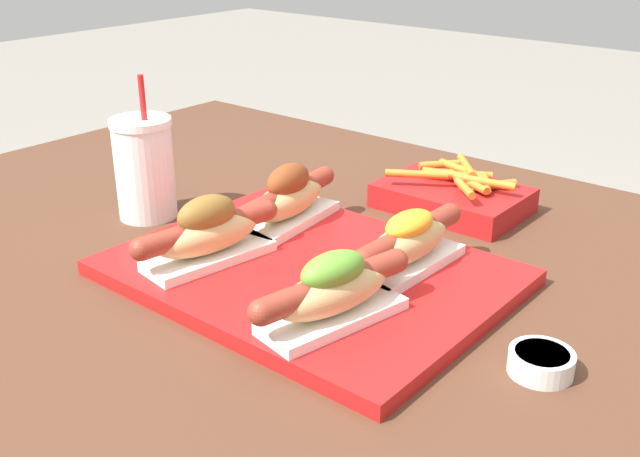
{
  "coord_description": "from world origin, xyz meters",
  "views": [
    {
      "loc": [
        0.57,
        -0.58,
        1.12
      ],
      "look_at": [
        0.06,
        0.03,
        0.78
      ],
      "focal_mm": 42.0,
      "sensor_mm": 36.0,
      "label": 1
    }
  ],
  "objects_px": {
    "hot_dog_3": "(409,242)",
    "fries_basket": "(454,196)",
    "drink_cup": "(145,168)",
    "sauce_bowl": "(543,360)",
    "hot_dog_2": "(288,198)",
    "serving_tray": "(309,272)",
    "hot_dog_1": "(333,291)",
    "hot_dog_0": "(208,233)"
  },
  "relations": [
    {
      "from": "sauce_bowl",
      "to": "hot_dog_1",
      "type": "bearing_deg",
      "value": -157.77
    },
    {
      "from": "hot_dog_3",
      "to": "hot_dog_2",
      "type": "bearing_deg",
      "value": 176.33
    },
    {
      "from": "hot_dog_0",
      "to": "hot_dog_3",
      "type": "distance_m",
      "value": 0.23
    },
    {
      "from": "hot_dog_1",
      "to": "drink_cup",
      "type": "height_order",
      "value": "drink_cup"
    },
    {
      "from": "serving_tray",
      "to": "hot_dog_3",
      "type": "distance_m",
      "value": 0.12
    },
    {
      "from": "hot_dog_0",
      "to": "serving_tray",
      "type": "bearing_deg",
      "value": 33.53
    },
    {
      "from": "fries_basket",
      "to": "serving_tray",
      "type": "bearing_deg",
      "value": -93.18
    },
    {
      "from": "hot_dog_2",
      "to": "drink_cup",
      "type": "bearing_deg",
      "value": -159.77
    },
    {
      "from": "sauce_bowl",
      "to": "serving_tray",
      "type": "bearing_deg",
      "value": 179.11
    },
    {
      "from": "hot_dog_0",
      "to": "drink_cup",
      "type": "relative_size",
      "value": 0.98
    },
    {
      "from": "hot_dog_2",
      "to": "fries_basket",
      "type": "xyz_separation_m",
      "value": [
        0.12,
        0.22,
        -0.03
      ]
    },
    {
      "from": "serving_tray",
      "to": "sauce_bowl",
      "type": "relative_size",
      "value": 7.12
    },
    {
      "from": "hot_dog_0",
      "to": "fries_basket",
      "type": "distance_m",
      "value": 0.38
    },
    {
      "from": "sauce_bowl",
      "to": "hot_dog_0",
      "type": "bearing_deg",
      "value": -171.13
    },
    {
      "from": "hot_dog_1",
      "to": "hot_dog_2",
      "type": "bearing_deg",
      "value": 141.6
    },
    {
      "from": "hot_dog_1",
      "to": "sauce_bowl",
      "type": "relative_size",
      "value": 3.19
    },
    {
      "from": "serving_tray",
      "to": "fries_basket",
      "type": "height_order",
      "value": "fries_basket"
    },
    {
      "from": "fries_basket",
      "to": "drink_cup",
      "type": "bearing_deg",
      "value": -137.1
    },
    {
      "from": "hot_dog_1",
      "to": "drink_cup",
      "type": "relative_size",
      "value": 0.97
    },
    {
      "from": "hot_dog_0",
      "to": "hot_dog_2",
      "type": "distance_m",
      "value": 0.14
    },
    {
      "from": "sauce_bowl",
      "to": "drink_cup",
      "type": "xyz_separation_m",
      "value": [
        -0.59,
        0.01,
        0.06
      ]
    },
    {
      "from": "hot_dog_2",
      "to": "drink_cup",
      "type": "distance_m",
      "value": 0.21
    },
    {
      "from": "hot_dog_2",
      "to": "fries_basket",
      "type": "height_order",
      "value": "hot_dog_2"
    },
    {
      "from": "hot_dog_0",
      "to": "drink_cup",
      "type": "distance_m",
      "value": 0.21
    },
    {
      "from": "hot_dog_0",
      "to": "hot_dog_3",
      "type": "bearing_deg",
      "value": 34.55
    },
    {
      "from": "hot_dog_3",
      "to": "drink_cup",
      "type": "xyz_separation_m",
      "value": [
        -0.39,
        -0.06,
        0.02
      ]
    },
    {
      "from": "hot_dog_2",
      "to": "drink_cup",
      "type": "xyz_separation_m",
      "value": [
        -0.2,
        -0.07,
        0.02
      ]
    },
    {
      "from": "sauce_bowl",
      "to": "hot_dog_2",
      "type": "bearing_deg",
      "value": 168.02
    },
    {
      "from": "hot_dog_3",
      "to": "serving_tray",
      "type": "bearing_deg",
      "value": -144.39
    },
    {
      "from": "serving_tray",
      "to": "sauce_bowl",
      "type": "xyz_separation_m",
      "value": [
        0.29,
        -0.0,
        0.0
      ]
    },
    {
      "from": "drink_cup",
      "to": "serving_tray",
      "type": "bearing_deg",
      "value": -0.98
    },
    {
      "from": "hot_dog_3",
      "to": "hot_dog_1",
      "type": "bearing_deg",
      "value": -86.7
    },
    {
      "from": "fries_basket",
      "to": "hot_dog_2",
      "type": "bearing_deg",
      "value": -118.07
    },
    {
      "from": "hot_dog_0",
      "to": "sauce_bowl",
      "type": "bearing_deg",
      "value": 8.87
    },
    {
      "from": "hot_dog_2",
      "to": "hot_dog_3",
      "type": "distance_m",
      "value": 0.19
    },
    {
      "from": "hot_dog_3",
      "to": "fries_basket",
      "type": "bearing_deg",
      "value": 107.92
    },
    {
      "from": "serving_tray",
      "to": "hot_dog_1",
      "type": "relative_size",
      "value": 2.24
    },
    {
      "from": "serving_tray",
      "to": "hot_dog_1",
      "type": "distance_m",
      "value": 0.14
    },
    {
      "from": "serving_tray",
      "to": "drink_cup",
      "type": "distance_m",
      "value": 0.31
    },
    {
      "from": "sauce_bowl",
      "to": "drink_cup",
      "type": "height_order",
      "value": "drink_cup"
    },
    {
      "from": "drink_cup",
      "to": "sauce_bowl",
      "type": "bearing_deg",
      "value": -0.94
    },
    {
      "from": "hot_dog_3",
      "to": "fries_basket",
      "type": "distance_m",
      "value": 0.25
    }
  ]
}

